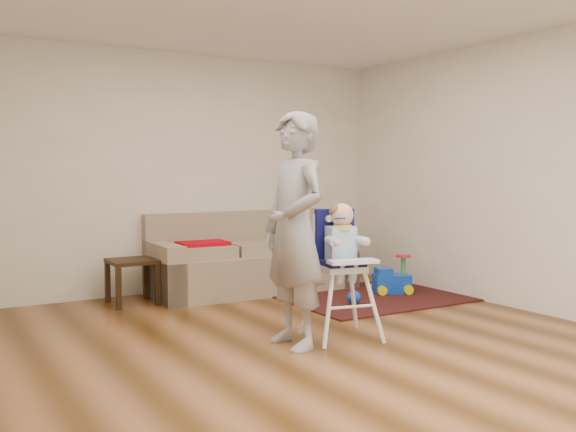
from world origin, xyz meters
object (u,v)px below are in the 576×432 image
toy_ball (354,298)px  adult (295,230)px  sofa (252,252)px  side_table (133,282)px  ride_on_toy (392,274)px  high_chair (341,273)px

toy_ball → adult: (-1.30, -0.97, 0.83)m
sofa → adult: adult is taller
sofa → side_table: sofa is taller
ride_on_toy → sofa: bearing=164.9°
sofa → side_table: (-1.39, -0.01, -0.22)m
sofa → ride_on_toy: bearing=-35.3°
side_table → high_chair: 2.47m
high_chair → sofa: bearing=93.1°
sofa → high_chair: high_chair is taller
toy_ball → adult: bearing=-143.2°
sofa → toy_ball: (0.51, -1.26, -0.36)m
ride_on_toy → adult: 2.51m
side_table → toy_ball: 2.28m
high_chair → toy_ball: bearing=60.2°
side_table → high_chair: high_chair is taller
ride_on_toy → high_chair: high_chair is taller
sofa → high_chair: 2.23m
ride_on_toy → side_table: bearing=-177.6°
sofa → high_chair: size_ratio=2.10×
side_table → high_chair: bearing=-64.0°
side_table → ride_on_toy: 2.82m
high_chair → adult: (-0.46, -0.02, 0.38)m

